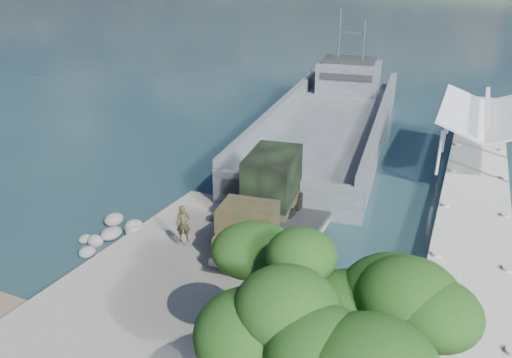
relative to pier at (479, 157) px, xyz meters
name	(u,v)px	position (x,y,z in m)	size (l,w,h in m)	color
ground	(197,267)	(-13.00, -18.77, -1.60)	(1400.00, 1400.00, 0.00)	#1C3D45
boat_ramp	(187,273)	(-13.00, -19.77, -1.35)	(10.00, 18.00, 0.50)	gray
shoreline_rocks	(107,239)	(-19.20, -18.27, -1.60)	(3.20, 5.60, 0.90)	#5E5E5C
pier	(479,157)	(0.00, 0.00, 0.00)	(6.40, 44.00, 6.10)	#9D9E94
landing_craft	(329,129)	(-12.45, 4.37, -0.68)	(12.79, 38.45, 11.23)	#484F55
military_truck	(265,199)	(-10.85, -14.75, 1.00)	(3.86, 9.37, 4.22)	black
soldier	(184,230)	(-14.19, -17.97, -0.09)	(0.74, 0.49, 2.03)	#212F1A
sailboat_far	(511,108)	(3.03, 21.10, -1.28)	(2.43, 5.15, 6.04)	white
overhang_tree	(315,321)	(-4.24, -27.19, 4.04)	(7.75, 7.13, 7.03)	#361F15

